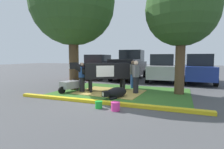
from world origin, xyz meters
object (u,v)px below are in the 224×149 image
at_px(bucket_pink, 115,106).
at_px(hatchback_white, 163,68).
at_px(shade_tree_right, 182,10).
at_px(cow_holstein, 105,71).
at_px(bucket_green, 99,104).
at_px(shade_tree_left, 73,3).
at_px(calf_lying, 116,93).
at_px(person_visitor_near, 136,76).
at_px(sedan_blue, 198,69).
at_px(person_visitor_far, 133,73).
at_px(wheelbarrow, 70,85).
at_px(sedan_silver, 98,67).
at_px(person_handler, 82,77).
at_px(pickup_truck_black, 129,66).

bearing_deg(bucket_pink, hatchback_white, 85.52).
xyz_separation_m(bucket_pink, hatchback_white, (0.66, 8.47, 0.83)).
relative_size(shade_tree_right, cow_holstein, 2.07).
bearing_deg(bucket_green, shade_tree_left, 134.60).
xyz_separation_m(shade_tree_left, shade_tree_right, (5.50, 0.71, -0.70)).
bearing_deg(bucket_pink, calf_lying, 109.47).
height_order(person_visitor_near, hatchback_white, hatchback_white).
bearing_deg(bucket_green, sedan_blue, 65.95).
bearing_deg(person_visitor_far, sedan_blue, 46.36).
distance_m(shade_tree_right, wheelbarrow, 6.54).
relative_size(cow_holstein, person_visitor_near, 1.69).
bearing_deg(sedan_silver, wheelbarrow, -77.03).
height_order(wheelbarrow, sedan_silver, sedan_silver).
bearing_deg(shade_tree_left, sedan_silver, 102.27).
height_order(shade_tree_left, calf_lying, shade_tree_left).
xyz_separation_m(shade_tree_left, bucket_green, (2.92, -2.96, -4.55)).
xyz_separation_m(person_visitor_far, hatchback_white, (1.26, 3.91, 0.12)).
bearing_deg(calf_lying, person_handler, 163.06).
xyz_separation_m(person_visitor_far, pickup_truck_black, (-1.46, 4.41, 0.25)).
relative_size(bucket_pink, pickup_truck_black, 0.06).
distance_m(calf_lying, person_visitor_near, 1.50).
bearing_deg(shade_tree_left, person_visitor_far, 27.43).
height_order(cow_holstein, sedan_silver, sedan_silver).
xyz_separation_m(cow_holstein, person_visitor_near, (1.66, 0.01, -0.21)).
bearing_deg(bucket_pink, wheelbarrow, 146.71).
distance_m(person_visitor_far, pickup_truck_black, 4.65).
height_order(shade_tree_right, person_visitor_far, shade_tree_right).
bearing_deg(cow_holstein, shade_tree_left, 179.56).
height_order(wheelbarrow, hatchback_white, hatchback_white).
bearing_deg(wheelbarrow, shade_tree_left, 107.53).
bearing_deg(shade_tree_right, hatchback_white, 105.01).
xyz_separation_m(bucket_pink, sedan_silver, (-4.80, 8.68, 0.83)).
height_order(cow_holstein, pickup_truck_black, pickup_truck_black).
distance_m(wheelbarrow, sedan_blue, 8.94).
bearing_deg(person_visitor_far, person_handler, -134.47).
distance_m(person_handler, sedan_silver, 6.61).
distance_m(shade_tree_left, bucket_green, 6.16).
height_order(shade_tree_right, cow_holstein, shade_tree_right).
bearing_deg(sedan_silver, person_visitor_near, -50.03).
bearing_deg(bucket_green, person_handler, 131.14).
xyz_separation_m(calf_lying, bucket_pink, (0.63, -1.78, -0.08)).
height_order(person_visitor_near, bucket_pink, person_visitor_near).
bearing_deg(cow_holstein, person_visitor_near, 0.17).
xyz_separation_m(sedan_silver, pickup_truck_black, (2.74, 0.29, 0.13)).
bearing_deg(sedan_silver, sedan_blue, -1.96).
height_order(bucket_pink, hatchback_white, hatchback_white).
bearing_deg(sedan_silver, pickup_truck_black, 5.94).
relative_size(shade_tree_right, hatchback_white, 1.29).
relative_size(shade_tree_left, calf_lying, 5.40).
xyz_separation_m(shade_tree_right, pickup_truck_black, (-3.99, 5.24, -2.86)).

